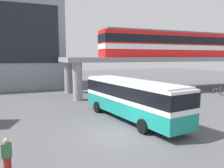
# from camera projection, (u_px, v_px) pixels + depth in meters

# --- Properties ---
(ground_plane) EXTENTS (120.00, 120.00, 0.00)m
(ground_plane) POSITION_uv_depth(u_px,v_px,m) (80.00, 104.00, 23.62)
(ground_plane) COLOR #515156
(elevated_platform) EXTENTS (33.08, 7.21, 5.01)m
(elevated_platform) POSITION_uv_depth(u_px,v_px,m) (172.00, 61.00, 33.65)
(elevated_platform) COLOR gray
(elevated_platform) RESTS_ON ground_plane
(train) EXTENTS (20.86, 2.96, 3.84)m
(train) POSITION_uv_depth(u_px,v_px,m) (167.00, 44.00, 32.97)
(train) COLOR red
(train) RESTS_ON elevated_platform
(bus_main) EXTENTS (4.24, 11.30, 3.22)m
(bus_main) POSITION_uv_depth(u_px,v_px,m) (131.00, 96.00, 17.66)
(bus_main) COLOR teal
(bus_main) RESTS_ON ground_plane
(bicycle_silver) EXTENTS (1.70, 0.68, 1.04)m
(bicycle_silver) POSITION_uv_depth(u_px,v_px,m) (217.00, 91.00, 30.75)
(bicycle_silver) COLOR black
(bicycle_silver) RESTS_ON ground_plane
(bicycle_black) EXTENTS (1.70, 0.68, 1.04)m
(bicycle_black) POSITION_uv_depth(u_px,v_px,m) (146.00, 95.00, 27.69)
(bicycle_black) COLOR black
(bicycle_black) RESTS_ON ground_plane
(pedestrian_near_building) EXTENTS (0.41, 0.32, 1.64)m
(pedestrian_near_building) POSITION_uv_depth(u_px,v_px,m) (7.00, 158.00, 9.42)
(pedestrian_near_building) COLOR maroon
(pedestrian_near_building) RESTS_ON ground_plane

